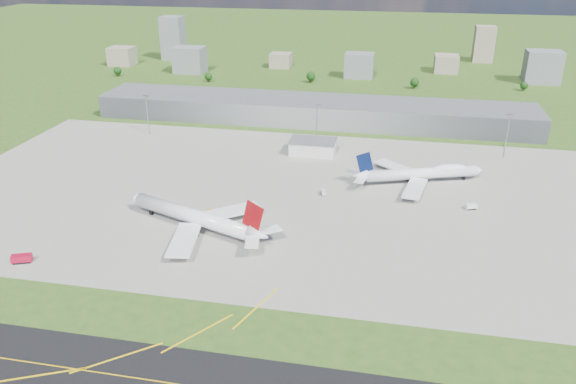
% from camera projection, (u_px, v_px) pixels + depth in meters
% --- Properties ---
extents(ground, '(1400.00, 1400.00, 0.00)m').
position_uv_depth(ground, '(309.00, 128.00, 378.98)').
color(ground, '#305019').
rests_on(ground, ground).
extents(apron, '(360.00, 190.00, 0.08)m').
position_uv_depth(apron, '(294.00, 194.00, 278.72)').
color(apron, gray).
rests_on(apron, ground).
extents(terminal, '(300.00, 42.00, 15.00)m').
position_uv_depth(terminal, '(313.00, 111.00, 389.34)').
color(terminal, gray).
rests_on(terminal, ground).
extents(ops_building, '(26.00, 16.00, 8.00)m').
position_uv_depth(ops_building, '(313.00, 147.00, 330.81)').
color(ops_building, silver).
rests_on(ops_building, ground).
extents(mast_west, '(3.50, 2.00, 25.90)m').
position_uv_depth(mast_west, '(147.00, 108.00, 358.22)').
color(mast_west, gray).
rests_on(mast_west, ground).
extents(mast_center, '(3.50, 2.00, 25.90)m').
position_uv_depth(mast_center, '(317.00, 118.00, 338.63)').
color(mast_center, gray).
rests_on(mast_center, ground).
extents(mast_east, '(3.50, 2.00, 25.90)m').
position_uv_depth(mast_east, '(508.00, 128.00, 319.04)').
color(mast_east, gray).
rests_on(mast_east, ground).
extents(airliner_red_twin, '(73.84, 55.96, 21.07)m').
position_uv_depth(airliner_red_twin, '(197.00, 218.00, 242.66)').
color(airliner_red_twin, white).
rests_on(airliner_red_twin, ground).
extents(airliner_blue_quad, '(68.62, 52.47, 18.52)m').
position_uv_depth(airliner_blue_quad, '(421.00, 173.00, 290.45)').
color(airliner_blue_quad, white).
rests_on(airliner_blue_quad, ground).
extents(fire_truck, '(8.17, 5.47, 3.41)m').
position_uv_depth(fire_truck, '(22.00, 259.00, 219.06)').
color(fire_truck, '#A20B28').
rests_on(fire_truck, ground).
extents(tug_yellow, '(3.52, 2.43, 1.64)m').
position_uv_depth(tug_yellow, '(210.00, 211.00, 259.65)').
color(tug_yellow, '#CA7A0B').
rests_on(tug_yellow, ground).
extents(van_white_near, '(3.24, 4.94, 2.35)m').
position_uv_depth(van_white_near, '(323.00, 193.00, 277.87)').
color(van_white_near, silver).
rests_on(van_white_near, ground).
extents(van_white_far, '(5.66, 4.04, 2.64)m').
position_uv_depth(van_white_far, '(471.00, 207.00, 262.84)').
color(van_white_far, white).
rests_on(van_white_far, ground).
extents(bldg_far_w, '(24.00, 20.00, 18.00)m').
position_uv_depth(bldg_far_w, '(122.00, 56.00, 566.64)').
color(bldg_far_w, gray).
rests_on(bldg_far_w, ground).
extents(bldg_w, '(28.00, 22.00, 24.00)m').
position_uv_depth(bldg_w, '(190.00, 60.00, 533.26)').
color(bldg_w, slate).
rests_on(bldg_w, ground).
extents(bldg_cw, '(20.00, 18.00, 14.00)m').
position_uv_depth(bldg_cw, '(281.00, 60.00, 556.87)').
color(bldg_cw, gray).
rests_on(bldg_cw, ground).
extents(bldg_c, '(26.00, 20.00, 22.00)m').
position_uv_depth(bldg_c, '(359.00, 65.00, 514.13)').
color(bldg_c, slate).
rests_on(bldg_c, ground).
extents(bldg_ce, '(22.00, 24.00, 16.00)m').
position_uv_depth(bldg_ce, '(446.00, 64.00, 536.91)').
color(bldg_ce, gray).
rests_on(bldg_ce, ground).
extents(bldg_e, '(30.00, 22.00, 28.00)m').
position_uv_depth(bldg_e, '(543.00, 67.00, 493.36)').
color(bldg_e, slate).
rests_on(bldg_e, ground).
extents(bldg_tall_w, '(22.00, 20.00, 44.00)m').
position_uv_depth(bldg_tall_w, '(173.00, 38.00, 590.00)').
color(bldg_tall_w, slate).
rests_on(bldg_tall_w, ground).
extents(bldg_tall_e, '(20.00, 18.00, 36.00)m').
position_uv_depth(bldg_tall_e, '(484.00, 44.00, 579.41)').
color(bldg_tall_e, gray).
rests_on(bldg_tall_e, ground).
extents(tree_far_w, '(7.20, 7.20, 8.80)m').
position_uv_depth(tree_far_w, '(118.00, 71.00, 519.88)').
color(tree_far_w, '#382314').
rests_on(tree_far_w, ground).
extents(tree_w, '(6.75, 6.75, 8.25)m').
position_uv_depth(tree_w, '(209.00, 77.00, 499.51)').
color(tree_w, '#382314').
rests_on(tree_w, ground).
extents(tree_c, '(8.10, 8.10, 9.90)m').
position_uv_depth(tree_c, '(311.00, 76.00, 496.51)').
color(tree_c, '#382314').
rests_on(tree_c, ground).
extents(tree_e, '(7.65, 7.65, 9.35)m').
position_uv_depth(tree_e, '(415.00, 82.00, 476.14)').
color(tree_e, '#382314').
rests_on(tree_e, ground).
extents(tree_far_e, '(6.30, 6.30, 7.70)m').
position_uv_depth(tree_far_e, '(524.00, 86.00, 469.47)').
color(tree_far_e, '#382314').
rests_on(tree_far_e, ground).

